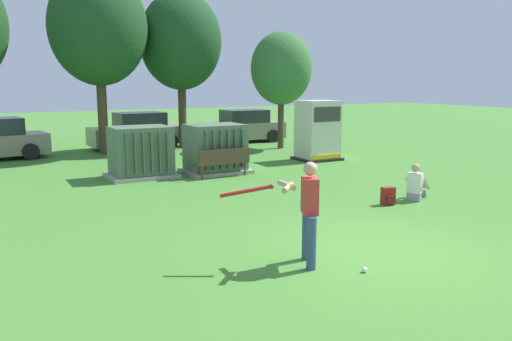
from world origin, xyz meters
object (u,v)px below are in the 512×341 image
seated_spectator (416,185)px  backpack (388,196)px  transformer_mid_west (215,149)px  sports_ball (364,270)px  transformer_west (141,153)px  park_bench (223,161)px  parked_car_right_of_center (138,131)px  parked_car_rightmost (243,127)px  batter (306,208)px  generator_enclosure (318,131)px

seated_spectator → backpack: seated_spectator is taller
transformer_mid_west → sports_ball: (-1.65, -9.48, -0.74)m
transformer_west → seated_spectator: transformer_west is taller
transformer_mid_west → seated_spectator: transformer_mid_west is taller
park_bench → seated_spectator: size_ratio=1.88×
parked_car_right_of_center → parked_car_rightmost: bearing=-3.5°
transformer_mid_west → backpack: bearing=-73.0°
park_bench → batter: 8.11m
transformer_mid_west → seated_spectator: 6.81m
generator_enclosure → parked_car_rightmost: size_ratio=0.55×
batter → seated_spectator: (5.17, 2.56, -0.60)m
transformer_west → batter: (0.14, -9.09, 0.19)m
backpack → parked_car_right_of_center: 14.06m
parked_car_right_of_center → generator_enclosure: bearing=-53.8°
backpack → parked_car_rightmost: bearing=77.9°
transformer_mid_west → batter: size_ratio=1.21×
transformer_mid_west → backpack: size_ratio=4.77×
generator_enclosure → parked_car_right_of_center: (-5.10, 6.96, -0.38)m
seated_spectator → backpack: 1.02m
generator_enclosure → transformer_mid_west: bearing=-171.8°
transformer_west → park_bench: size_ratio=1.16×
seated_spectator → parked_car_right_of_center: 14.19m
transformer_west → transformer_mid_west: (2.41, -0.38, 0.00)m
seated_spectator → parked_car_rightmost: size_ratio=0.23×
transformer_mid_west → batter: (-2.27, -8.71, 0.19)m
transformer_west → parked_car_rightmost: same height
transformer_mid_west → sports_ball: size_ratio=23.33×
parked_car_rightmost → backpack: bearing=-102.1°
sports_ball → parked_car_right_of_center: parked_car_right_of_center is taller
sports_ball → parked_car_rightmost: parked_car_rightmost is taller
transformer_west → batter: batter is taller
generator_enclosure → park_bench: (-4.78, -1.57, -0.60)m
park_bench → parked_car_right_of_center: parked_car_right_of_center is taller
batter → parked_car_right_of_center: (1.82, 16.34, -0.22)m
park_bench → parked_car_rightmost: 9.58m
transformer_mid_west → seated_spectator: bearing=-64.8°
generator_enclosure → park_bench: 5.06m
generator_enclosure → parked_car_right_of_center: size_ratio=0.54×
backpack → parked_car_rightmost: parked_car_rightmost is taller
batter → sports_ball: 1.36m
backpack → transformer_mid_west: bearing=107.0°
seated_spectator → parked_car_rightmost: parked_car_rightmost is taller
transformer_west → seated_spectator: bearing=-50.9°
batter → parked_car_rightmost: 17.51m
park_bench → sports_ball: size_ratio=20.14×
transformer_mid_west → parked_car_right_of_center: size_ratio=0.49×
sports_ball → backpack: size_ratio=0.20×
batter → seated_spectator: batter is taller
transformer_mid_west → sports_ball: 9.65m
batter → backpack: size_ratio=3.95×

